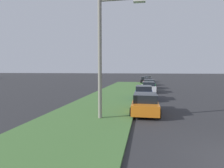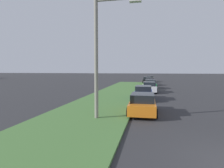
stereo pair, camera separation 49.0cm
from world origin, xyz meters
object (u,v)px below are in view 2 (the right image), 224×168
parked_car_blue (143,93)px  parked_car_red (150,82)px  parked_car_white (149,87)px  parked_car_yellow (150,79)px  parked_car_green (150,84)px  parked_car_orange (143,104)px  streetlight (102,50)px  parked_car_black (147,80)px

parked_car_blue → parked_car_red: size_ratio=0.98×
parked_car_white → parked_car_yellow: (24.46, -0.18, 0.00)m
parked_car_white → parked_car_yellow: 24.47m
parked_car_white → parked_car_green: (5.49, -0.17, 0.00)m
parked_car_orange → parked_car_white: same height
parked_car_white → parked_car_red: same height
parked_car_white → streetlight: size_ratio=0.58×
parked_car_white → streetlight: 16.13m
parked_car_yellow → streetlight: 40.19m
parked_car_orange → parked_car_black: (31.64, 0.09, 0.00)m
parked_car_red → parked_car_black: size_ratio=1.00×
parked_car_green → parked_car_white: bearing=174.8°
parked_car_red → parked_car_black: bearing=8.3°
parked_car_blue → parked_car_red: 18.73m
parked_car_green → parked_car_yellow: (18.98, -0.01, 0.00)m
parked_car_white → parked_car_green: 5.49m
parked_car_green → parked_car_black: (12.97, 0.69, 0.00)m
parked_car_blue → parked_car_yellow: size_ratio=1.00×
parked_car_blue → streetlight: bearing=165.6°
parked_car_orange → parked_car_black: 31.64m
parked_car_blue → parked_car_white: size_ratio=0.98×
streetlight → parked_car_orange: bearing=-47.5°
parked_car_orange → parked_car_blue: 6.57m
parked_car_green → parked_car_black: same height
parked_car_yellow → parked_car_blue: bearing=178.3°
parked_car_blue → parked_car_black: 25.07m
parked_car_orange → parked_car_white: size_ratio=0.98×
parked_car_red → parked_car_green: bearing=-177.1°
parked_car_orange → streetlight: 4.96m
parked_car_white → parked_car_black: size_ratio=1.01×
parked_car_green → parked_car_red: same height
parked_car_yellow → parked_car_black: bearing=173.1°
parked_car_red → parked_car_blue: bearing=-179.7°
parked_car_orange → parked_car_green: size_ratio=0.98×
parked_car_blue → parked_car_red: (18.72, -0.70, 0.00)m
streetlight → parked_car_black: bearing=-4.0°
parked_car_red → streetlight: bearing=176.3°
parked_car_orange → parked_car_yellow: bearing=-1.4°
parked_car_black → parked_car_orange: bearing=-178.1°
parked_car_orange → parked_car_white: bearing=-2.3°
parked_car_black → streetlight: size_ratio=0.58×
parked_car_orange → parked_car_red: bearing=-1.7°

